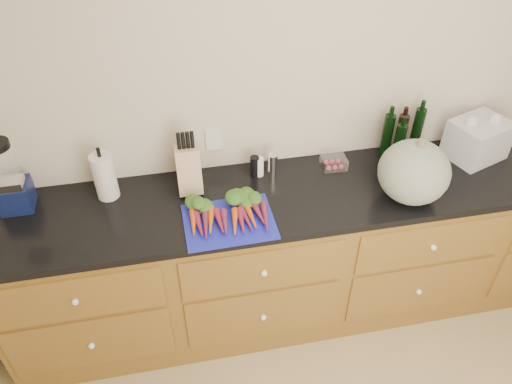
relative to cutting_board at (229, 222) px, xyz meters
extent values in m
cube|color=beige|center=(0.59, 0.48, 0.35)|extent=(4.10, 0.05, 2.60)
cube|color=brown|center=(0.59, 0.16, -0.50)|extent=(3.60, 0.60, 0.90)
cube|color=brown|center=(-0.76, -0.15, -0.23)|extent=(0.82, 0.01, 0.28)
sphere|color=white|center=(-0.76, -0.16, -0.23)|extent=(0.03, 0.03, 0.03)
cube|color=brown|center=(-0.76, -0.15, -0.59)|extent=(0.82, 0.01, 0.38)
sphere|color=white|center=(-0.76, -0.16, -0.59)|extent=(0.03, 0.03, 0.03)
cube|color=brown|center=(0.14, -0.15, -0.23)|extent=(0.82, 0.01, 0.28)
sphere|color=white|center=(0.14, -0.16, -0.23)|extent=(0.03, 0.03, 0.03)
cube|color=brown|center=(0.14, -0.15, -0.59)|extent=(0.82, 0.01, 0.38)
sphere|color=white|center=(0.14, -0.16, -0.59)|extent=(0.03, 0.03, 0.03)
cube|color=brown|center=(1.04, -0.15, -0.23)|extent=(0.82, 0.01, 0.28)
sphere|color=white|center=(1.04, -0.16, -0.23)|extent=(0.03, 0.03, 0.03)
cube|color=brown|center=(1.04, -0.15, -0.59)|extent=(0.82, 0.01, 0.38)
sphere|color=white|center=(1.04, -0.16, -0.59)|extent=(0.03, 0.03, 0.03)
cube|color=black|center=(0.59, 0.16, -0.03)|extent=(3.64, 0.62, 0.04)
cube|color=#191FAD|center=(0.00, 0.00, 0.00)|extent=(0.44, 0.34, 0.01)
cone|color=#D35418|center=(-0.17, -0.02, 0.02)|extent=(0.04, 0.18, 0.04)
cone|color=maroon|center=(-0.14, -0.02, 0.02)|extent=(0.04, 0.18, 0.04)
cone|color=maroon|center=(-0.11, -0.02, 0.02)|extent=(0.04, 0.18, 0.04)
cone|color=#D35418|center=(-0.08, -0.02, 0.02)|extent=(0.04, 0.18, 0.04)
cone|color=maroon|center=(-0.05, -0.02, 0.02)|extent=(0.04, 0.18, 0.04)
cone|color=maroon|center=(-0.03, -0.02, 0.02)|extent=(0.04, 0.18, 0.04)
ellipsoid|color=#29561C|center=(-0.10, 0.12, 0.03)|extent=(0.18, 0.11, 0.05)
cone|color=#D35418|center=(0.03, -0.02, 0.02)|extent=(0.04, 0.18, 0.04)
cone|color=maroon|center=(0.05, -0.02, 0.02)|extent=(0.04, 0.18, 0.04)
cone|color=maroon|center=(0.08, -0.02, 0.02)|extent=(0.04, 0.18, 0.04)
cone|color=#D35418|center=(0.11, -0.02, 0.02)|extent=(0.04, 0.18, 0.04)
cone|color=maroon|center=(0.14, -0.02, 0.02)|extent=(0.04, 0.18, 0.04)
cone|color=maroon|center=(0.17, -0.02, 0.02)|extent=(0.04, 0.18, 0.04)
ellipsoid|color=#29561C|center=(0.10, 0.12, 0.03)|extent=(0.18, 0.11, 0.05)
ellipsoid|color=slate|center=(0.93, 0.01, 0.15)|extent=(0.35, 0.35, 0.32)
cube|color=#0D1740|center=(-1.01, 0.32, 0.07)|extent=(0.15, 0.15, 0.14)
cube|color=silver|center=(-1.01, 0.29, 0.16)|extent=(0.13, 0.09, 0.04)
cylinder|color=white|center=(-1.01, 0.32, 0.25)|extent=(0.12, 0.12, 0.20)
cylinder|color=silver|center=(-0.58, 0.32, 0.12)|extent=(0.11, 0.11, 0.25)
cube|color=tan|center=(-0.16, 0.30, 0.12)|extent=(0.12, 0.12, 0.24)
cylinder|color=white|center=(0.22, 0.34, 0.05)|extent=(0.05, 0.05, 0.11)
cylinder|color=black|center=(0.19, 0.34, 0.05)|extent=(0.05, 0.05, 0.12)
cylinder|color=white|center=(0.29, 0.34, 0.06)|extent=(0.05, 0.05, 0.12)
cube|color=white|center=(0.63, 0.33, 0.03)|extent=(0.13, 0.11, 0.06)
cylinder|color=black|center=(0.95, 0.38, 0.13)|extent=(0.06, 0.06, 0.26)
cylinder|color=black|center=(1.03, 0.39, 0.12)|extent=(0.06, 0.06, 0.24)
cylinder|color=black|center=(1.12, 0.38, 0.13)|extent=(0.06, 0.06, 0.28)
cylinder|color=black|center=(1.00, 0.33, 0.11)|extent=(0.06, 0.06, 0.23)
camera|label=1|loc=(-0.21, -1.75, 1.66)|focal=35.00mm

